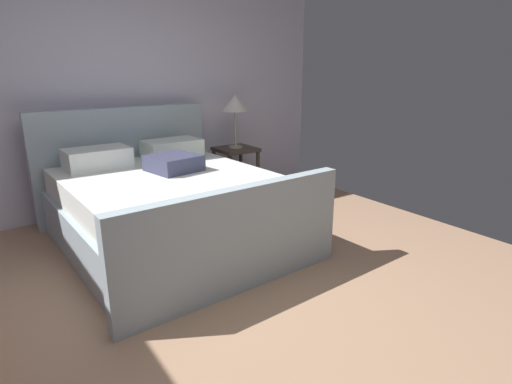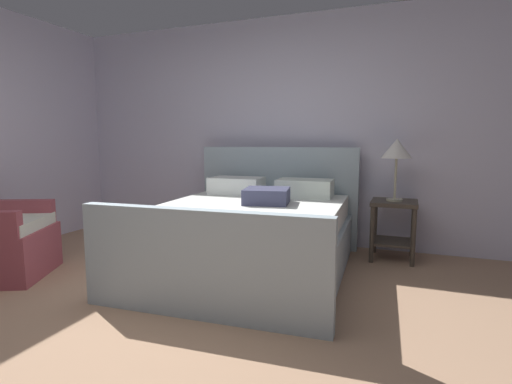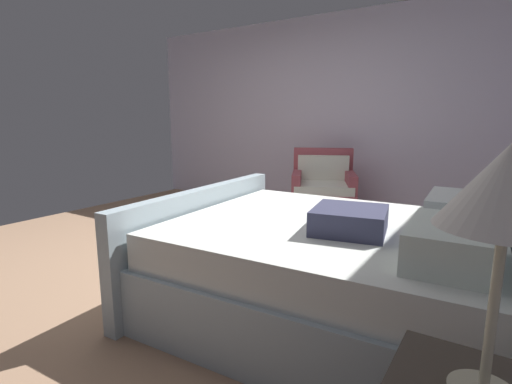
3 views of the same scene
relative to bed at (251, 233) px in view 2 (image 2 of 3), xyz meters
The scene contains 5 objects.
ground_plane 1.55m from the bed, 96.26° to the right, with size 5.24×5.32×0.02m, color #A57F62.
wall_back 1.56m from the bed, 97.65° to the left, with size 5.36×0.12×2.60m, color silver.
bed is the anchor object (origin of this frame).
nightstand_right 1.47m from the bed, 34.16° to the left, with size 0.44×0.44×0.60m.
table_lamp_right 1.65m from the bed, 34.16° to the left, with size 0.30×0.30×0.62m.
Camera 2 is at (1.48, -1.83, 1.20)m, focal length 27.80 mm.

